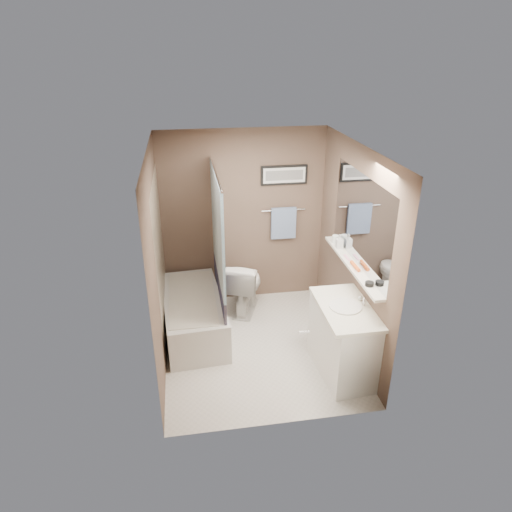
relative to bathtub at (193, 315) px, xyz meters
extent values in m
plane|color=silver|center=(0.75, -0.45, -0.25)|extent=(2.50, 2.50, 0.00)
cube|color=silver|center=(0.75, -0.45, 2.13)|extent=(2.20, 2.50, 0.04)
cube|color=brown|center=(0.75, 0.78, 0.95)|extent=(2.20, 0.04, 2.40)
cube|color=brown|center=(0.75, -1.68, 0.95)|extent=(2.20, 0.04, 2.40)
cube|color=brown|center=(-0.33, -0.45, 0.95)|extent=(0.04, 2.50, 2.40)
cube|color=brown|center=(1.83, -0.45, 0.95)|extent=(0.04, 2.50, 2.40)
cube|color=tan|center=(-0.34, 0.05, 0.75)|extent=(0.02, 1.55, 2.00)
cylinder|color=silver|center=(0.35, 0.05, 1.80)|extent=(0.02, 1.55, 0.02)
cube|color=silver|center=(0.35, 0.05, 1.15)|extent=(0.03, 1.45, 1.28)
cube|color=#292A4E|center=(0.35, 0.05, 0.33)|extent=(0.03, 1.45, 0.36)
cube|color=silver|center=(1.84, -0.60, 1.37)|extent=(0.02, 1.60, 1.00)
cube|color=silver|center=(1.79, -0.60, 0.85)|extent=(0.12, 1.60, 0.03)
cylinder|color=silver|center=(1.30, 0.77, 1.05)|extent=(0.60, 0.02, 0.02)
cube|color=#9CB9E3|center=(1.30, 0.75, 0.87)|extent=(0.34, 0.05, 0.44)
cube|color=black|center=(1.30, 0.79, 1.53)|extent=(0.62, 0.02, 0.26)
cube|color=white|center=(1.30, 0.77, 1.53)|extent=(0.56, 0.00, 0.20)
cube|color=#595959|center=(1.30, 0.77, 1.53)|extent=(0.50, 0.00, 0.13)
cube|color=silver|center=(1.30, -1.69, 0.75)|extent=(0.80, 0.02, 2.00)
cylinder|color=silver|center=(0.97, -1.64, 0.75)|extent=(0.10, 0.02, 0.02)
cube|color=silver|center=(0.00, 0.00, 0.00)|extent=(0.81, 1.55, 0.50)
cube|color=beige|center=(0.00, 0.00, 0.25)|extent=(0.56, 1.36, 0.02)
imported|color=white|center=(0.71, 0.43, 0.13)|extent=(0.65, 0.84, 0.76)
cube|color=white|center=(1.60, -1.04, 0.15)|extent=(0.57, 0.94, 0.80)
cube|color=silver|center=(1.59, -1.04, 0.57)|extent=(0.54, 0.96, 0.04)
cylinder|color=silver|center=(1.58, -1.04, 0.60)|extent=(0.34, 0.34, 0.01)
cylinder|color=silver|center=(1.78, -1.04, 0.64)|extent=(0.02, 0.02, 0.10)
sphere|color=silver|center=(1.78, -0.94, 0.62)|extent=(0.05, 0.05, 0.05)
cylinder|color=black|center=(1.79, -1.11, 0.89)|extent=(0.09, 0.09, 0.04)
cylinder|color=#DE591F|center=(1.79, -0.70, 0.89)|extent=(0.05, 0.22, 0.04)
cube|color=pink|center=(1.79, -0.44, 0.87)|extent=(0.03, 0.16, 0.01)
cylinder|color=white|center=(1.79, -0.01, 0.92)|extent=(0.08, 0.08, 0.10)
imported|color=#999999|center=(1.79, -0.16, 0.95)|extent=(0.08, 0.08, 0.17)
camera|label=1|loc=(0.00, -4.93, 3.11)|focal=32.00mm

